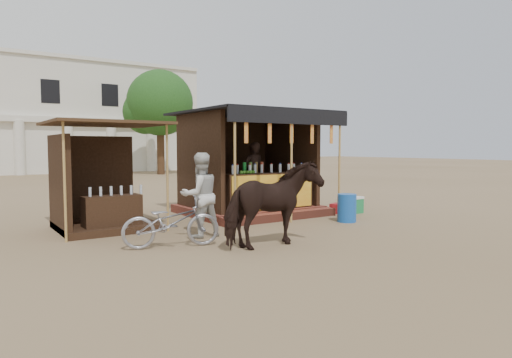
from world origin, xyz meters
name	(u,v)px	position (x,y,z in m)	size (l,w,h in m)	color
ground	(300,237)	(0.00, 0.00, 0.00)	(120.00, 120.00, 0.00)	#846B4C
main_stall	(251,176)	(1.02, 3.36, 1.03)	(3.60, 3.61, 2.78)	brown
secondary_stall	(97,191)	(-3.17, 3.24, 0.85)	(2.40, 2.40, 2.38)	#351F13
cow	(273,204)	(-0.99, -0.42, 0.79)	(0.85, 1.88, 1.58)	black
motorbike	(171,222)	(-2.54, 0.60, 0.46)	(0.62, 1.77, 0.93)	#92929A
bystander	(200,195)	(-1.66, 1.18, 0.86)	(0.84, 0.65, 1.73)	silver
blue_barrel	(347,208)	(2.20, 0.86, 0.34)	(0.46, 0.46, 0.69)	#164FA8
red_crate	(339,209)	(3.05, 2.00, 0.14)	(0.39, 0.42, 0.27)	#AF1D22
cooler	(351,205)	(3.35, 1.86, 0.23)	(0.67, 0.48, 0.46)	#1B7C3F
background_building	(12,117)	(-2.00, 29.94, 3.98)	(26.00, 7.45, 8.18)	silver
tree	(157,105)	(5.81, 22.14, 4.63)	(4.50, 4.40, 7.00)	#382314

